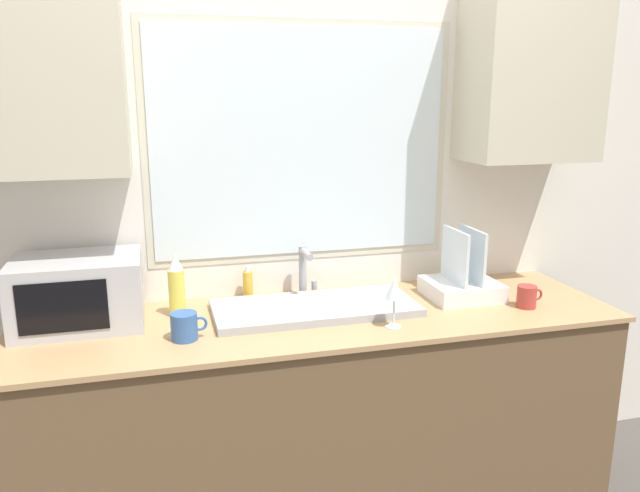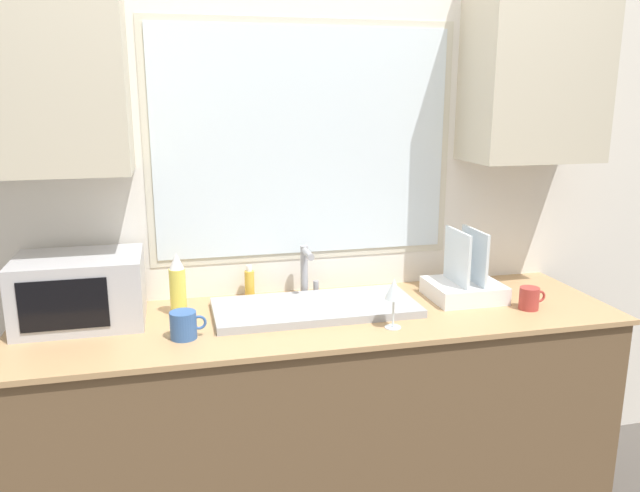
{
  "view_description": "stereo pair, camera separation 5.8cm",
  "coord_description": "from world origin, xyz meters",
  "px_view_note": "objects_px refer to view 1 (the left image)",
  "views": [
    {
      "loc": [
        -0.6,
        -1.86,
        1.71
      ],
      "look_at": [
        -0.02,
        0.29,
        1.16
      ],
      "focal_mm": 35.0,
      "sensor_mm": 36.0,
      "label": 1
    },
    {
      "loc": [
        -0.54,
        -1.87,
        1.71
      ],
      "look_at": [
        -0.02,
        0.29,
        1.16
      ],
      "focal_mm": 35.0,
      "sensor_mm": 36.0,
      "label": 2
    }
  ],
  "objects_px": {
    "dish_rack": "(462,283)",
    "soap_bottle": "(248,284)",
    "faucet": "(305,268)",
    "wine_glass": "(394,290)",
    "spray_bottle": "(177,286)",
    "microwave": "(78,292)",
    "mug_near_sink": "(185,326)"
  },
  "relations": [
    {
      "from": "faucet",
      "to": "dish_rack",
      "type": "xyz_separation_m",
      "value": [
        0.63,
        -0.18,
        -0.06
      ]
    },
    {
      "from": "soap_bottle",
      "to": "wine_glass",
      "type": "xyz_separation_m",
      "value": [
        0.46,
        -0.46,
        0.08
      ]
    },
    {
      "from": "wine_glass",
      "to": "soap_bottle",
      "type": "bearing_deg",
      "value": 134.68
    },
    {
      "from": "microwave",
      "to": "soap_bottle",
      "type": "distance_m",
      "value": 0.66
    },
    {
      "from": "spray_bottle",
      "to": "wine_glass",
      "type": "bearing_deg",
      "value": -23.63
    },
    {
      "from": "microwave",
      "to": "spray_bottle",
      "type": "relative_size",
      "value": 1.83
    },
    {
      "from": "faucet",
      "to": "spray_bottle",
      "type": "xyz_separation_m",
      "value": [
        -0.52,
        -0.1,
        -0.01
      ]
    },
    {
      "from": "dish_rack",
      "to": "soap_bottle",
      "type": "bearing_deg",
      "value": 165.81
    },
    {
      "from": "faucet",
      "to": "dish_rack",
      "type": "bearing_deg",
      "value": -15.77
    },
    {
      "from": "wine_glass",
      "to": "dish_rack",
      "type": "bearing_deg",
      "value": 31.71
    },
    {
      "from": "spray_bottle",
      "to": "wine_glass",
      "type": "relative_size",
      "value": 1.31
    },
    {
      "from": "faucet",
      "to": "wine_glass",
      "type": "xyz_separation_m",
      "value": [
        0.23,
        -0.42,
        0.02
      ]
    },
    {
      "from": "faucet",
      "to": "wine_glass",
      "type": "bearing_deg",
      "value": -61.84
    },
    {
      "from": "faucet",
      "to": "soap_bottle",
      "type": "height_order",
      "value": "faucet"
    },
    {
      "from": "soap_bottle",
      "to": "mug_near_sink",
      "type": "relative_size",
      "value": 1.11
    },
    {
      "from": "wine_glass",
      "to": "microwave",
      "type": "bearing_deg",
      "value": 163.75
    },
    {
      "from": "faucet",
      "to": "soap_bottle",
      "type": "distance_m",
      "value": 0.24
    },
    {
      "from": "soap_bottle",
      "to": "microwave",
      "type": "bearing_deg",
      "value": -167.22
    },
    {
      "from": "microwave",
      "to": "spray_bottle",
      "type": "distance_m",
      "value": 0.35
    },
    {
      "from": "dish_rack",
      "to": "soap_bottle",
      "type": "xyz_separation_m",
      "value": [
        -0.86,
        0.22,
        0.0
      ]
    },
    {
      "from": "faucet",
      "to": "dish_rack",
      "type": "relative_size",
      "value": 0.74
    },
    {
      "from": "spray_bottle",
      "to": "soap_bottle",
      "type": "height_order",
      "value": "spray_bottle"
    },
    {
      "from": "soap_bottle",
      "to": "wine_glass",
      "type": "height_order",
      "value": "wine_glass"
    },
    {
      "from": "dish_rack",
      "to": "mug_near_sink",
      "type": "bearing_deg",
      "value": -171.52
    },
    {
      "from": "spray_bottle",
      "to": "dish_rack",
      "type": "bearing_deg",
      "value": -4.01
    },
    {
      "from": "mug_near_sink",
      "to": "wine_glass",
      "type": "distance_m",
      "value": 0.75
    },
    {
      "from": "faucet",
      "to": "microwave",
      "type": "xyz_separation_m",
      "value": [
        -0.87,
        -0.1,
        0.0
      ]
    },
    {
      "from": "microwave",
      "to": "dish_rack",
      "type": "xyz_separation_m",
      "value": [
        1.5,
        -0.07,
        -0.07
      ]
    },
    {
      "from": "soap_bottle",
      "to": "dish_rack",
      "type": "bearing_deg",
      "value": -14.19
    },
    {
      "from": "soap_bottle",
      "to": "mug_near_sink",
      "type": "xyz_separation_m",
      "value": [
        -0.28,
        -0.39,
        -0.01
      ]
    },
    {
      "from": "microwave",
      "to": "mug_near_sink",
      "type": "relative_size",
      "value": 3.55
    },
    {
      "from": "microwave",
      "to": "wine_glass",
      "type": "xyz_separation_m",
      "value": [
        1.1,
        -0.32,
        0.01
      ]
    }
  ]
}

